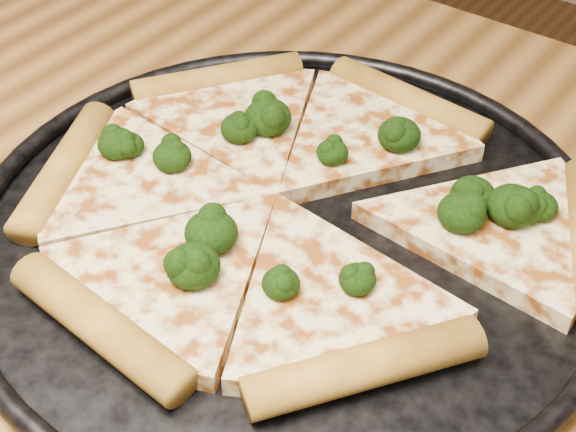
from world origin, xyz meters
The scene contains 3 objects.
pizza_pan centered at (-0.06, 0.12, 0.76)m, with size 0.40×0.40×0.02m.
pizza centered at (-0.07, 0.14, 0.77)m, with size 0.38×0.32×0.02m.
broccoli_florets centered at (-0.05, 0.15, 0.78)m, with size 0.27×0.20×0.02m.
Camera 1 is at (0.17, -0.19, 1.11)m, focal length 52.87 mm.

